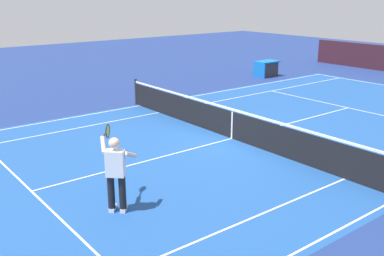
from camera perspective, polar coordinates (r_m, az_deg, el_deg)
ground_plane at (r=14.31m, az=5.10°, el=-1.34°), size 60.00×60.00×0.00m
court_slab at (r=14.31m, az=5.10°, el=-1.33°), size 24.20×11.40×0.00m
court_line_markings at (r=14.31m, az=5.10°, el=-1.32°), size 23.85×11.05×0.01m
tennis_net at (r=14.17m, az=5.15°, el=0.55°), size 0.10×11.70×1.08m
tennis_player_near at (r=9.43m, az=-9.70°, el=-5.33°), size 0.75×1.14×1.70m
tennis_ball at (r=16.51m, az=3.94°, el=1.29°), size 0.07×0.07×0.07m
equipment_cart_tarped at (r=25.26m, az=9.44°, el=7.48°), size 1.25×0.84×0.85m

